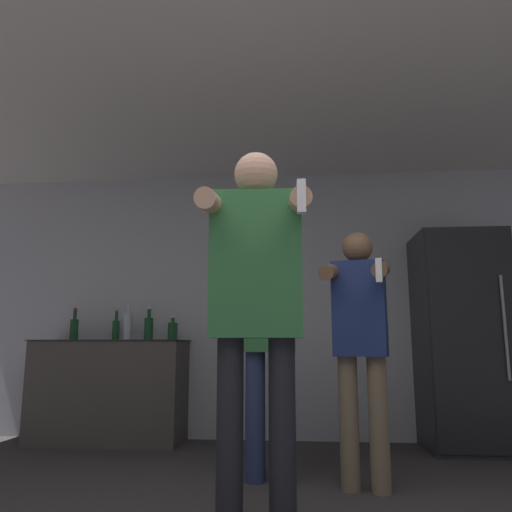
{
  "coord_description": "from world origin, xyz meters",
  "views": [
    {
      "loc": [
        0.14,
        -1.5,
        0.86
      ],
      "look_at": [
        -0.06,
        0.78,
        1.27
      ],
      "focal_mm": 35.0,
      "sensor_mm": 36.0,
      "label": 1
    }
  ],
  "objects_px": {
    "bottle_green_wine": "(149,327)",
    "person_woman_foreground": "(256,297)",
    "refrigerator": "(462,339)",
    "bottle_brown_liquor": "(128,326)",
    "person_spectator_back": "(268,331)",
    "bottle_amber_bourbon": "(74,328)",
    "bottle_short_whiskey": "(173,330)",
    "person_man_side": "(360,333)",
    "bottle_red_label": "(116,328)"
  },
  "relations": [
    {
      "from": "bottle_amber_bourbon",
      "to": "bottle_brown_liquor",
      "type": "relative_size",
      "value": 0.92
    },
    {
      "from": "bottle_amber_bourbon",
      "to": "refrigerator",
      "type": "bearing_deg",
      "value": -2.09
    },
    {
      "from": "refrigerator",
      "to": "bottle_brown_liquor",
      "type": "xyz_separation_m",
      "value": [
        -3.0,
        0.13,
        0.13
      ]
    },
    {
      "from": "refrigerator",
      "to": "bottle_amber_bourbon",
      "type": "bearing_deg",
      "value": 177.91
    },
    {
      "from": "bottle_amber_bourbon",
      "to": "person_spectator_back",
      "type": "height_order",
      "value": "person_spectator_back"
    },
    {
      "from": "bottle_short_whiskey",
      "to": "bottle_green_wine",
      "type": "relative_size",
      "value": 0.74
    },
    {
      "from": "bottle_green_wine",
      "to": "person_man_side",
      "type": "bearing_deg",
      "value": -37.98
    },
    {
      "from": "person_spectator_back",
      "to": "bottle_green_wine",
      "type": "bearing_deg",
      "value": 133.86
    },
    {
      "from": "bottle_amber_bourbon",
      "to": "bottle_red_label",
      "type": "height_order",
      "value": "bottle_amber_bourbon"
    },
    {
      "from": "bottle_green_wine",
      "to": "bottle_brown_liquor",
      "type": "distance_m",
      "value": 0.2
    },
    {
      "from": "bottle_short_whiskey",
      "to": "person_woman_foreground",
      "type": "height_order",
      "value": "person_woman_foreground"
    },
    {
      "from": "person_man_side",
      "to": "bottle_red_label",
      "type": "bearing_deg",
      "value": 146.43
    },
    {
      "from": "person_woman_foreground",
      "to": "bottle_green_wine",
      "type": "bearing_deg",
      "value": 117.44
    },
    {
      "from": "bottle_amber_bourbon",
      "to": "bottle_short_whiskey",
      "type": "xyz_separation_m",
      "value": [
        0.95,
        0.0,
        -0.03
      ]
    },
    {
      "from": "bottle_short_whiskey",
      "to": "bottle_amber_bourbon",
      "type": "bearing_deg",
      "value": 180.0
    },
    {
      "from": "person_woman_foreground",
      "to": "person_spectator_back",
      "type": "xyz_separation_m",
      "value": [
        -0.02,
        1.09,
        -0.12
      ]
    },
    {
      "from": "bottle_amber_bourbon",
      "to": "person_spectator_back",
      "type": "xyz_separation_m",
      "value": [
        1.92,
        -1.25,
        -0.07
      ]
    },
    {
      "from": "refrigerator",
      "to": "person_man_side",
      "type": "height_order",
      "value": "refrigerator"
    },
    {
      "from": "bottle_amber_bourbon",
      "to": "person_man_side",
      "type": "height_order",
      "value": "person_man_side"
    },
    {
      "from": "bottle_green_wine",
      "to": "bottle_amber_bourbon",
      "type": "bearing_deg",
      "value": 180.0
    },
    {
      "from": "bottle_amber_bourbon",
      "to": "person_spectator_back",
      "type": "bearing_deg",
      "value": -32.98
    },
    {
      "from": "bottle_green_wine",
      "to": "person_woman_foreground",
      "type": "distance_m",
      "value": 2.64
    },
    {
      "from": "bottle_red_label",
      "to": "person_spectator_back",
      "type": "height_order",
      "value": "person_spectator_back"
    },
    {
      "from": "bottle_green_wine",
      "to": "person_woman_foreground",
      "type": "xyz_separation_m",
      "value": [
        1.22,
        -2.34,
        0.05
      ]
    },
    {
      "from": "bottle_short_whiskey",
      "to": "person_woman_foreground",
      "type": "relative_size",
      "value": 0.13
    },
    {
      "from": "bottle_short_whiskey",
      "to": "bottle_brown_liquor",
      "type": "bearing_deg",
      "value": -180.0
    },
    {
      "from": "bottle_green_wine",
      "to": "bottle_red_label",
      "type": "xyz_separation_m",
      "value": [
        -0.32,
        0.0,
        -0.01
      ]
    },
    {
      "from": "bottle_brown_liquor",
      "to": "person_man_side",
      "type": "distance_m",
      "value": 2.44
    },
    {
      "from": "bottle_brown_liquor",
      "to": "person_woman_foreground",
      "type": "height_order",
      "value": "person_woman_foreground"
    },
    {
      "from": "refrigerator",
      "to": "bottle_green_wine",
      "type": "distance_m",
      "value": 2.81
    },
    {
      "from": "bottle_amber_bourbon",
      "to": "bottle_short_whiskey",
      "type": "height_order",
      "value": "bottle_amber_bourbon"
    },
    {
      "from": "person_man_side",
      "to": "person_spectator_back",
      "type": "xyz_separation_m",
      "value": [
        -0.59,
        0.15,
        0.02
      ]
    },
    {
      "from": "bottle_short_whiskey",
      "to": "person_spectator_back",
      "type": "height_order",
      "value": "person_spectator_back"
    },
    {
      "from": "bottle_green_wine",
      "to": "person_woman_foreground",
      "type": "height_order",
      "value": "person_woman_foreground"
    },
    {
      "from": "bottle_short_whiskey",
      "to": "person_woman_foreground",
      "type": "distance_m",
      "value": 2.54
    },
    {
      "from": "bottle_amber_bourbon",
      "to": "person_woman_foreground",
      "type": "distance_m",
      "value": 3.04
    },
    {
      "from": "bottle_amber_bourbon",
      "to": "person_man_side",
      "type": "distance_m",
      "value": 2.88
    },
    {
      "from": "person_woman_foreground",
      "to": "refrigerator",
      "type": "bearing_deg",
      "value": 54.39
    },
    {
      "from": "bottle_brown_liquor",
      "to": "person_spectator_back",
      "type": "relative_size",
      "value": 0.2
    },
    {
      "from": "bottle_short_whiskey",
      "to": "bottle_brown_liquor",
      "type": "distance_m",
      "value": 0.44
    },
    {
      "from": "bottle_amber_bourbon",
      "to": "bottle_brown_liquor",
      "type": "xyz_separation_m",
      "value": [
        0.52,
        -0.0,
        0.01
      ]
    },
    {
      "from": "refrigerator",
      "to": "bottle_amber_bourbon",
      "type": "xyz_separation_m",
      "value": [
        -3.52,
        0.13,
        0.11
      ]
    },
    {
      "from": "bottle_short_whiskey",
      "to": "person_man_side",
      "type": "bearing_deg",
      "value": -41.86
    },
    {
      "from": "bottle_short_whiskey",
      "to": "bottle_brown_liquor",
      "type": "xyz_separation_m",
      "value": [
        -0.43,
        -0.0,
        0.04
      ]
    },
    {
      "from": "bottle_brown_liquor",
      "to": "bottle_short_whiskey",
      "type": "bearing_deg",
      "value": 0.0
    },
    {
      "from": "bottle_short_whiskey",
      "to": "bottle_red_label",
      "type": "relative_size",
      "value": 0.79
    },
    {
      "from": "bottle_green_wine",
      "to": "refrigerator",
      "type": "bearing_deg",
      "value": -2.63
    },
    {
      "from": "bottle_short_whiskey",
      "to": "bottle_red_label",
      "type": "xyz_separation_m",
      "value": [
        -0.55,
        -0.0,
        0.02
      ]
    },
    {
      "from": "bottle_green_wine",
      "to": "person_spectator_back",
      "type": "relative_size",
      "value": 0.19
    },
    {
      "from": "bottle_brown_liquor",
      "to": "person_spectator_back",
      "type": "xyz_separation_m",
      "value": [
        1.4,
        -1.25,
        -0.08
      ]
    }
  ]
}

